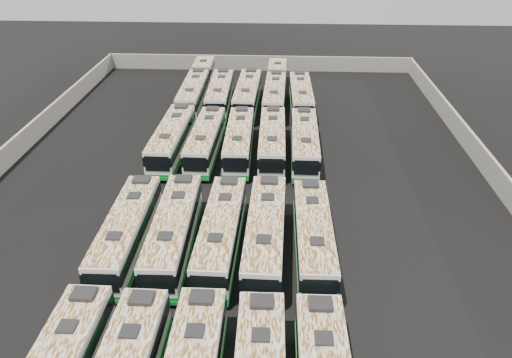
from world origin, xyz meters
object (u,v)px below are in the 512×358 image
at_px(bus_midfront_left, 174,231).
at_px(bus_midback_far_right, 305,143).
at_px(bus_midfront_right, 266,234).
at_px(bus_midback_far_left, 172,139).
at_px(bus_midback_center, 239,141).
at_px(bus_back_left, 220,94).
at_px(bus_midback_left, 206,140).
at_px(bus_back_far_left, 197,86).
at_px(bus_back_far_right, 301,97).
at_px(bus_back_center, 248,95).
at_px(bus_back_right, 276,88).
at_px(bus_midback_right, 272,141).
at_px(bus_midfront_far_left, 127,231).
at_px(bus_midfront_far_right, 313,236).
at_px(bus_midfront_center, 221,233).

xyz_separation_m(bus_midfront_left, bus_midback_far_right, (9.74, 15.46, -0.02)).
bearing_deg(bus_midfront_right, bus_midback_far_left, 122.93).
height_order(bus_midback_center, bus_back_left, bus_back_left).
relative_size(bus_midfront_left, bus_midback_far_right, 1.02).
height_order(bus_midback_left, bus_back_far_left, bus_back_far_left).
height_order(bus_midfront_right, bus_back_far_right, bus_midfront_right).
height_order(bus_back_center, bus_back_right, bus_back_center).
height_order(bus_midfront_left, bus_back_left, bus_midfront_left).
bearing_deg(bus_midback_center, bus_midback_right, -0.95).
relative_size(bus_back_far_left, bus_back_far_right, 1.58).
xyz_separation_m(bus_midback_far_left, bus_back_far_right, (12.99, 13.06, -0.06)).
distance_m(bus_midfront_far_left, bus_back_right, 33.33).
bearing_deg(bus_midback_right, bus_back_center, 103.55).
height_order(bus_midback_far_right, bus_back_right, bus_midback_far_right).
bearing_deg(bus_back_far_right, bus_back_far_left, 164.66).
xyz_separation_m(bus_midfront_right, bus_midback_left, (-6.39, 15.60, -0.07)).
distance_m(bus_midfront_left, bus_midfront_far_right, 9.81).
bearing_deg(bus_midback_far_right, bus_back_far_right, 90.49).
xyz_separation_m(bus_midfront_center, bus_midback_center, (0.02, 15.64, -0.03)).
bearing_deg(bus_midback_right, bus_back_right, 89.36).
xyz_separation_m(bus_midfront_far_right, bus_midback_far_right, (-0.07, 15.49, 0.02)).
distance_m(bus_midfront_far_right, bus_back_right, 31.85).
bearing_deg(bus_midfront_center, bus_midfront_far_right, 1.00).
bearing_deg(bus_midfront_left, bus_midfront_far_right, -1.36).
bearing_deg(bus_back_center, bus_back_right, 42.10).
bearing_deg(bus_midfront_right, bus_back_right, 90.77).
xyz_separation_m(bus_midfront_left, bus_midback_left, (0.09, 15.55, -0.05)).
height_order(bus_midfront_center, bus_midback_center, bus_midfront_center).
bearing_deg(bus_midback_center, bus_midback_far_right, -2.54).
height_order(bus_midfront_right, bus_midback_far_left, bus_midfront_right).
bearing_deg(bus_back_far_right, bus_midback_right, -104.88).
height_order(bus_midfront_far_left, bus_back_far_right, bus_midfront_far_left).
xyz_separation_m(bus_midfront_left, bus_back_center, (3.34, 28.81, 0.03)).
bearing_deg(bus_midback_center, bus_back_right, 77.42).
relative_size(bus_midfront_center, bus_midback_right, 1.01).
relative_size(bus_midback_center, bus_back_right, 0.64).
bearing_deg(bus_midfront_center, bus_midback_far_right, 68.80).
bearing_deg(bus_back_right, bus_midback_far_right, -78.02).
bearing_deg(bus_midback_right, bus_midfront_far_left, -122.48).
bearing_deg(bus_back_far_right, bus_back_right, 134.44).
relative_size(bus_midfront_far_right, bus_midback_far_left, 0.96).
distance_m(bus_midfront_right, bus_midback_center, 16.00).
xyz_separation_m(bus_midback_left, bus_back_right, (6.59, 16.13, -0.00)).
distance_m(bus_midfront_far_right, bus_midback_far_left, 20.34).
relative_size(bus_midfront_right, bus_back_far_right, 1.04).
xyz_separation_m(bus_midfront_far_left, bus_midback_left, (3.38, 15.68, -0.02)).
xyz_separation_m(bus_midfront_far_left, bus_back_left, (3.28, 28.99, 0.01)).
height_order(bus_midback_center, bus_midback_far_right, bus_midback_far_right).
bearing_deg(bus_midback_right, bus_midback_far_right, -3.61).
distance_m(bus_midback_far_left, bus_midback_left, 3.31).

